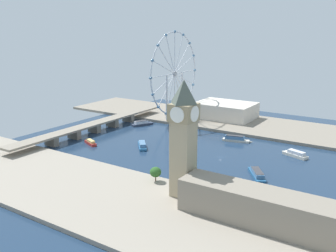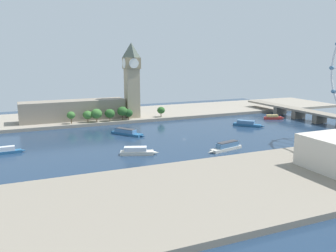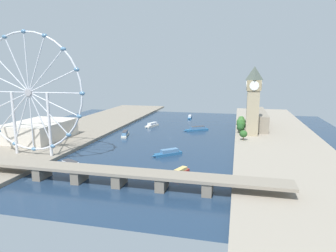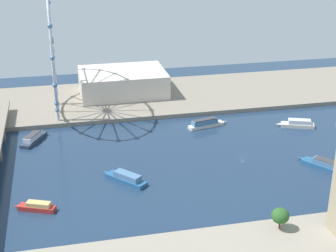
{
  "view_description": "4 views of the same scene",
  "coord_description": "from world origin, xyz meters",
  "px_view_note": "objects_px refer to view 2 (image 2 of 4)",
  "views": [
    {
      "loc": [
        -286.95,
        -133.76,
        109.08
      ],
      "look_at": [
        -3.75,
        52.3,
        21.5
      ],
      "focal_mm": 40.59,
      "sensor_mm": 36.0,
      "label": 1
    },
    {
      "loc": [
        261.34,
        -128.59,
        66.77
      ],
      "look_at": [
        17.61,
        -22.41,
        13.79
      ],
      "focal_mm": 38.29,
      "sensor_mm": 36.0,
      "label": 2
    },
    {
      "loc": [
        -73.67,
        323.04,
        74.37
      ],
      "look_at": [
        -2.29,
        20.73,
        16.27
      ],
      "focal_mm": 31.8,
      "sensor_mm": 36.0,
      "label": 3
    },
    {
      "loc": [
        -263.42,
        105.64,
        135.87
      ],
      "look_at": [
        9.16,
        44.73,
        20.92
      ],
      "focal_mm": 54.59,
      "sensor_mm": 36.0,
      "label": 4
    }
  ],
  "objects_px": {
    "tour_boat_0": "(127,132)",
    "clock_tower": "(132,79)",
    "tour_boat_2": "(273,117)",
    "parliament_block": "(73,110)",
    "river_bridge": "(320,115)",
    "tour_boat_1": "(226,147)",
    "tour_boat_4": "(137,151)",
    "tour_boat_6": "(247,124)",
    "tour_boat_5": "(7,151)"
  },
  "relations": [
    {
      "from": "tour_boat_0",
      "to": "tour_boat_1",
      "type": "bearing_deg",
      "value": -0.74
    },
    {
      "from": "river_bridge",
      "to": "tour_boat_0",
      "type": "bearing_deg",
      "value": -97.38
    },
    {
      "from": "river_bridge",
      "to": "tour_boat_6",
      "type": "relative_size",
      "value": 8.52
    },
    {
      "from": "tour_boat_2",
      "to": "tour_boat_1",
      "type": "bearing_deg",
      "value": -120.32
    },
    {
      "from": "tour_boat_0",
      "to": "tour_boat_4",
      "type": "bearing_deg",
      "value": -44.73
    },
    {
      "from": "tour_boat_5",
      "to": "tour_boat_6",
      "type": "distance_m",
      "value": 209.72
    },
    {
      "from": "parliament_block",
      "to": "tour_boat_6",
      "type": "bearing_deg",
      "value": 60.73
    },
    {
      "from": "river_bridge",
      "to": "tour_boat_1",
      "type": "xyz_separation_m",
      "value": [
        51.53,
        -141.86,
        -5.03
      ]
    },
    {
      "from": "tour_boat_0",
      "to": "tour_boat_2",
      "type": "relative_size",
      "value": 1.45
    },
    {
      "from": "river_bridge",
      "to": "tour_boat_4",
      "type": "bearing_deg",
      "value": -79.6
    },
    {
      "from": "clock_tower",
      "to": "river_bridge",
      "type": "distance_m",
      "value": 191.91
    },
    {
      "from": "tour_boat_6",
      "to": "clock_tower",
      "type": "bearing_deg",
      "value": -171.15
    },
    {
      "from": "river_bridge",
      "to": "tour_boat_0",
      "type": "distance_m",
      "value": 193.99
    },
    {
      "from": "clock_tower",
      "to": "tour_boat_4",
      "type": "relative_size",
      "value": 2.9
    },
    {
      "from": "tour_boat_2",
      "to": "river_bridge",
      "type": "bearing_deg",
      "value": -28.64
    },
    {
      "from": "clock_tower",
      "to": "parliament_block",
      "type": "relative_size",
      "value": 0.75
    },
    {
      "from": "tour_boat_1",
      "to": "tour_boat_2",
      "type": "distance_m",
      "value": 142.79
    },
    {
      "from": "parliament_block",
      "to": "tour_boat_6",
      "type": "height_order",
      "value": "parliament_block"
    },
    {
      "from": "parliament_block",
      "to": "tour_boat_4",
      "type": "height_order",
      "value": "parliament_block"
    },
    {
      "from": "clock_tower",
      "to": "parliament_block",
      "type": "bearing_deg",
      "value": -98.18
    },
    {
      "from": "tour_boat_1",
      "to": "tour_boat_5",
      "type": "distance_m",
      "value": 152.67
    },
    {
      "from": "tour_boat_4",
      "to": "tour_boat_5",
      "type": "distance_m",
      "value": 89.88
    },
    {
      "from": "river_bridge",
      "to": "tour_boat_6",
      "type": "bearing_deg",
      "value": -101.18
    },
    {
      "from": "parliament_block",
      "to": "river_bridge",
      "type": "distance_m",
      "value": 245.25
    },
    {
      "from": "tour_boat_1",
      "to": "tour_boat_4",
      "type": "relative_size",
      "value": 1.18
    },
    {
      "from": "tour_boat_0",
      "to": "clock_tower",
      "type": "bearing_deg",
      "value": 123.73
    },
    {
      "from": "tour_boat_0",
      "to": "tour_boat_2",
      "type": "bearing_deg",
      "value": 59.33
    },
    {
      "from": "tour_boat_4",
      "to": "tour_boat_1",
      "type": "bearing_deg",
      "value": 7.96
    },
    {
      "from": "tour_boat_4",
      "to": "tour_boat_5",
      "type": "relative_size",
      "value": 1.2
    },
    {
      "from": "parliament_block",
      "to": "river_bridge",
      "type": "relative_size",
      "value": 0.47
    },
    {
      "from": "tour_boat_0",
      "to": "tour_boat_6",
      "type": "relative_size",
      "value": 1.22
    },
    {
      "from": "tour_boat_5",
      "to": "tour_boat_4",
      "type": "bearing_deg",
      "value": -28.71
    },
    {
      "from": "tour_boat_1",
      "to": "tour_boat_2",
      "type": "relative_size",
      "value": 1.44
    },
    {
      "from": "tour_boat_4",
      "to": "parliament_block",
      "type": "bearing_deg",
      "value": 119.43
    },
    {
      "from": "clock_tower",
      "to": "tour_boat_0",
      "type": "xyz_separation_m",
      "value": [
        64.94,
        -26.39,
        -40.39
      ]
    },
    {
      "from": "tour_boat_0",
      "to": "tour_boat_4",
      "type": "height_order",
      "value": "tour_boat_4"
    },
    {
      "from": "tour_boat_5",
      "to": "tour_boat_1",
      "type": "bearing_deg",
      "value": -23.58
    },
    {
      "from": "parliament_block",
      "to": "tour_boat_0",
      "type": "relative_size",
      "value": 3.26
    },
    {
      "from": "clock_tower",
      "to": "tour_boat_6",
      "type": "height_order",
      "value": "clock_tower"
    },
    {
      "from": "tour_boat_5",
      "to": "tour_boat_6",
      "type": "height_order",
      "value": "tour_boat_6"
    },
    {
      "from": "parliament_block",
      "to": "river_bridge",
      "type": "height_order",
      "value": "parliament_block"
    },
    {
      "from": "tour_boat_2",
      "to": "tour_boat_4",
      "type": "height_order",
      "value": "tour_boat_4"
    },
    {
      "from": "clock_tower",
      "to": "tour_boat_1",
      "type": "bearing_deg",
      "value": 9.66
    },
    {
      "from": "river_bridge",
      "to": "tour_boat_5",
      "type": "distance_m",
      "value": 285.31
    },
    {
      "from": "river_bridge",
      "to": "tour_boat_0",
      "type": "relative_size",
      "value": 6.96
    },
    {
      "from": "river_bridge",
      "to": "tour_boat_2",
      "type": "distance_m",
      "value": 45.25
    },
    {
      "from": "tour_boat_0",
      "to": "tour_boat_5",
      "type": "relative_size",
      "value": 1.43
    },
    {
      "from": "tour_boat_1",
      "to": "tour_boat_2",
      "type": "bearing_deg",
      "value": -156.23
    },
    {
      "from": "tour_boat_4",
      "to": "tour_boat_0",
      "type": "bearing_deg",
      "value": 100.2
    },
    {
      "from": "parliament_block",
      "to": "tour_boat_2",
      "type": "relative_size",
      "value": 4.73
    }
  ]
}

